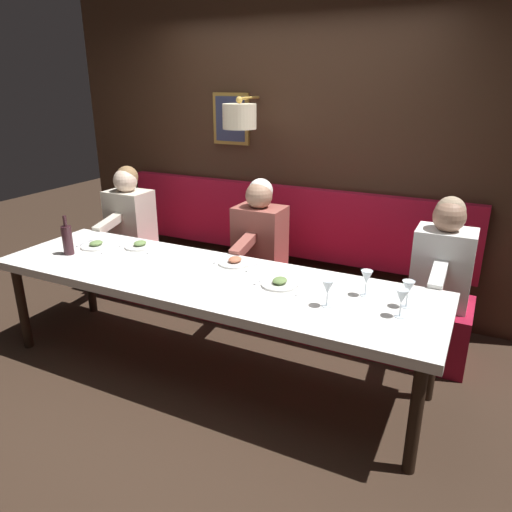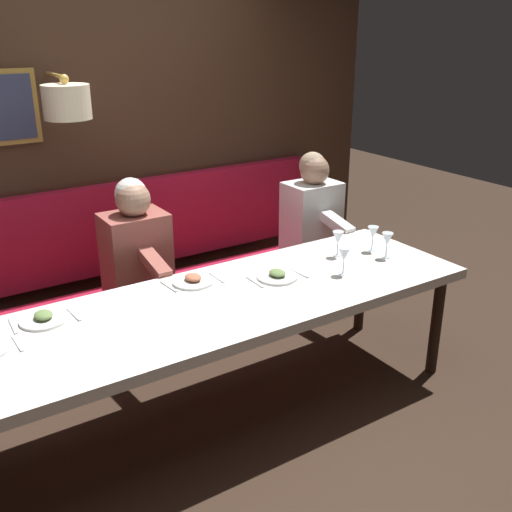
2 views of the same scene
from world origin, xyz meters
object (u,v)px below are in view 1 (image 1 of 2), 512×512
Objects in this scene: dining_table at (207,283)px; wine_glass_2 at (366,278)px; diner_nearest at (444,257)px; wine_glass_0 at (408,289)px; diner_near at (259,230)px; wine_glass_1 at (402,298)px; diner_middle at (129,211)px; wine_bottle at (67,240)px; wine_glass_3 at (328,288)px.

wine_glass_2 reaches higher than dining_table.
dining_table is 1.67m from diner_nearest.
wine_glass_0 is at bearing -101.79° from wine_glass_2.
diner_near is 1.54m from wine_glass_0.
dining_table is at bearing -177.99° from diner_near.
wine_glass_2 is (-0.73, -1.07, 0.04)m from diner_near.
wine_glass_1 is at bearing -128.37° from wine_glass_2.
diner_middle is 4.82× the size of wine_glass_2.
wine_glass_1 is at bearing -124.99° from diner_near.
diner_nearest is at bearing -57.94° from dining_table.
wine_glass_2 is 2.21m from wine_bottle.
diner_middle reaches higher than dining_table.
diner_middle is at bearing 90.00° from diner_near.
wine_glass_3 is (-0.97, -2.28, 0.04)m from diner_middle.
dining_table is 3.94× the size of diner_middle.
wine_glass_0 and wine_glass_2 have the same top height.
wine_glass_1 reaches higher than dining_table.
diner_nearest is 1.00× the size of diner_middle.
wine_glass_2 is (0.16, -1.04, 0.17)m from dining_table.
diner_middle reaches higher than wine_glass_2.
wine_glass_0 is 0.46m from wine_glass_3.
diner_near reaches higher than dining_table.
dining_table is at bearing 98.48° from wine_glass_2.
wine_glass_1 and wine_glass_2 have the same top height.
wine_glass_3 is at bearing 151.34° from diner_nearest.
wine_bottle reaches higher than wine_glass_3.
wine_glass_3 is at bearing -89.86° from wine_bottle.
diner_middle reaches higher than wine_glass_3.
wine_glass_2 is at bearing 153.12° from diner_nearest.
wine_bottle is (-0.98, -0.25, 0.04)m from diner_middle.
dining_table is at bearing 94.53° from wine_glass_0.
diner_nearest is 2.81m from diner_middle.
wine_glass_3 reaches higher than dining_table.
diner_nearest is 1.44m from diner_near.
dining_table is 10.39× the size of wine_bottle.
wine_glass_1 is (-0.14, 0.01, 0.00)m from wine_glass_0.
dining_table is 19.01× the size of wine_glass_0.
wine_glass_1 is at bearing -108.88° from diner_middle.
wine_glass_3 is at bearing -113.11° from diner_middle.
diner_middle is (0.88, 1.40, 0.13)m from dining_table.
wine_bottle reaches higher than wine_glass_0.
diner_near is at bearing 55.01° from wine_glass_1.
dining_table is 3.94× the size of diner_near.
wine_glass_0 is at bearing -4.18° from wine_glass_1.
diner_middle is 4.82× the size of wine_glass_3.
wine_glass_3 is (-0.97, 0.53, 0.04)m from diner_nearest.
wine_glass_0 is 1.00× the size of wine_glass_3.
diner_near is (0.88, 0.03, 0.13)m from dining_table.
dining_table is 19.01× the size of wine_glass_1.
dining_table is 3.94× the size of diner_nearest.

